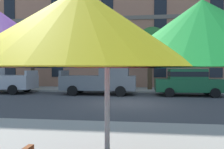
% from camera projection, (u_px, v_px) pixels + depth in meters
% --- Properties ---
extents(ground_plane, '(120.00, 120.00, 0.00)m').
position_uv_depth(ground_plane, '(128.00, 103.00, 11.56)').
color(ground_plane, '#424244').
extents(sidewalk_far, '(56.00, 3.60, 0.12)m').
position_uv_depth(sidewalk_far, '(132.00, 90.00, 18.31)').
color(sidewalk_far, '#9E998E').
rests_on(sidewalk_far, ground).
extents(apartment_building, '(38.30, 12.08, 19.20)m').
position_uv_depth(apartment_building, '(135.00, 2.00, 26.17)').
color(apartment_building, '#A87056').
rests_on(apartment_building, ground).
extents(pickup_gray, '(5.10, 2.12, 2.20)m').
position_uv_depth(pickup_gray, '(102.00, 80.00, 15.45)').
color(pickup_gray, slate).
rests_on(pickup_gray, ground).
extents(sedan_green, '(4.40, 1.98, 1.78)m').
position_uv_depth(sedan_green, '(188.00, 81.00, 14.74)').
color(sedan_green, '#195933').
rests_on(sedan_green, ground).
extents(street_tree_left, '(2.56, 2.45, 4.84)m').
position_uv_depth(street_tree_left, '(33.00, 50.00, 19.00)').
color(street_tree_left, '#4C3823').
rests_on(street_tree_left, ground).
extents(street_tree_middle, '(2.71, 2.71, 5.11)m').
position_uv_depth(street_tree_middle, '(150.00, 44.00, 18.13)').
color(street_tree_middle, '#4C3823').
rests_on(street_tree_middle, ground).
extents(patio_umbrella, '(3.70, 3.70, 2.38)m').
position_uv_depth(patio_umbrella, '(107.00, 45.00, 2.55)').
color(patio_umbrella, silver).
rests_on(patio_umbrella, ground).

